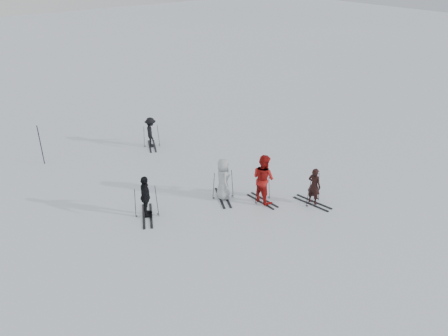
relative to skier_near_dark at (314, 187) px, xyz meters
The scene contains 12 objects.
ground 2.98m from the skier_near_dark, 136.34° to the left, with size 120.00×120.00×0.00m, color silver.
skier_near_dark is the anchor object (origin of this frame).
skier_red 1.98m from the skier_near_dark, 137.37° to the left, with size 0.96×0.75×1.98m, color #A21412.
skier_grey 3.54m from the skier_near_dark, 135.74° to the left, with size 0.83×0.54×1.69m, color #A8AEB1.
skier_uphill_left 6.42m from the skier_near_dark, 150.52° to the left, with size 0.96×0.40×1.64m, color black.
skier_uphill_far 8.96m from the skier_near_dark, 104.73° to the left, with size 0.97×0.56×1.50m, color black.
skis_near_dark 0.14m from the skier_near_dark, ahead, with size 0.88×1.66×1.21m, color black, non-canonical shape.
skis_red 1.97m from the skier_near_dark, 137.37° to the left, with size 0.82×1.54×1.13m, color black, non-canonical shape.
skis_grey 3.54m from the skier_near_dark, 135.74° to the left, with size 0.90×1.69×1.23m, color black, non-canonical shape.
skis_uphill_left 6.42m from the skier_near_dark, 150.52° to the left, with size 0.93×1.76×1.28m, color black, non-canonical shape.
skis_uphill_far 8.96m from the skier_near_dark, 104.73° to the left, with size 0.84×1.59×1.16m, color black, non-canonical shape.
piste_marker 12.33m from the skier_near_dark, 125.75° to the left, with size 0.04×0.04×1.90m, color black.
Camera 1 is at (-9.65, -11.44, 9.03)m, focal length 35.00 mm.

